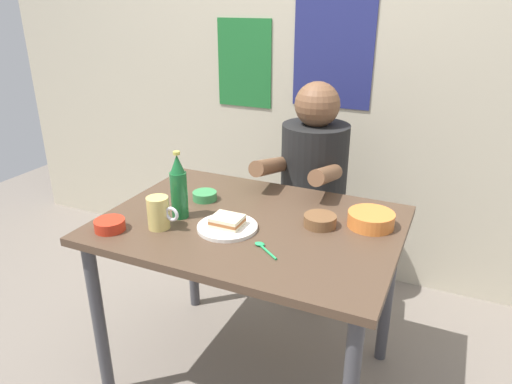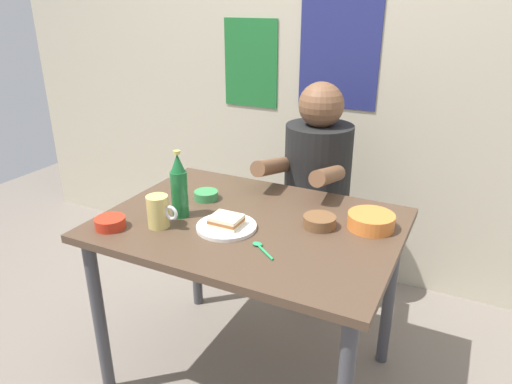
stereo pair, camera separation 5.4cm
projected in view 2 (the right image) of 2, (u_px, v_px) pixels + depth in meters
name	position (u px, v px, depth m)	size (l,w,h in m)	color
ground_plane	(251.00, 373.00, 2.05)	(6.00, 6.00, 0.00)	slate
wall_back	(342.00, 43.00, 2.43)	(4.40, 0.09, 2.60)	#BCB299
dining_table	(250.00, 243.00, 1.81)	(1.10, 0.80, 0.74)	#4C3828
stool	(314.00, 243.00, 2.42)	(0.34, 0.34, 0.45)	#4C4C51
person_seated	(317.00, 167.00, 2.26)	(0.33, 0.56, 0.72)	black
plate_orange	(226.00, 227.00, 1.71)	(0.22, 0.22, 0.01)	silver
sandwich	(226.00, 221.00, 1.70)	(0.11, 0.09, 0.04)	beige
beer_mug	(159.00, 211.00, 1.71)	(0.13, 0.08, 0.12)	#D1BC66
beer_bottle	(179.00, 187.00, 1.77)	(0.06, 0.06, 0.26)	#19602D
condiment_bowl_brown	(319.00, 221.00, 1.72)	(0.12, 0.12, 0.04)	brown
sauce_bowl_chili	(110.00, 222.00, 1.71)	(0.11, 0.11, 0.04)	red
dip_bowl_green	(206.00, 195.00, 1.96)	(0.10, 0.10, 0.03)	#388C4C
soup_bowl_orange	(371.00, 220.00, 1.71)	(0.17, 0.17, 0.05)	orange
spoon	(260.00, 247.00, 1.58)	(0.11, 0.08, 0.01)	#26A559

